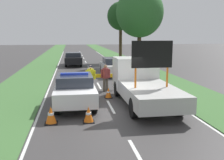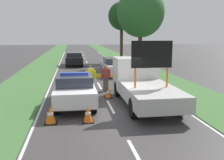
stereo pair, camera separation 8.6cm
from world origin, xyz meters
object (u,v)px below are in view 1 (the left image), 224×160
(pedestrian_civilian, at_px, (106,76))
(traffic_cone_behind_barrier, at_px, (51,115))
(traffic_cone_centre_front, at_px, (128,81))
(traffic_cone_near_truck, at_px, (108,93))
(police_car, at_px, (75,89))
(queued_car_sedan_black, at_px, (73,59))
(road_barrier, at_px, (102,77))
(traffic_cone_near_police, at_px, (89,115))
(work_truck, at_px, (142,82))
(roadside_tree_near_left, at_px, (121,16))
(queued_car_van_white, at_px, (114,66))
(police_officer, at_px, (91,77))
(roadside_tree_near_right, at_px, (140,13))

(pedestrian_civilian, xyz_separation_m, traffic_cone_behind_barrier, (-2.93, -5.64, -0.63))
(traffic_cone_centre_front, distance_m, traffic_cone_near_truck, 4.04)
(police_car, distance_m, queued_car_sedan_black, 17.08)
(road_barrier, height_order, traffic_cone_near_police, road_barrier)
(pedestrian_civilian, relative_size, queued_car_sedan_black, 0.36)
(work_truck, relative_size, traffic_cone_behind_barrier, 8.90)
(roadside_tree_near_left, bearing_deg, traffic_cone_behind_barrier, -107.35)
(pedestrian_civilian, distance_m, traffic_cone_near_police, 5.93)
(traffic_cone_centre_front, bearing_deg, traffic_cone_near_truck, -118.40)
(traffic_cone_near_truck, bearing_deg, police_car, -146.44)
(traffic_cone_near_truck, relative_size, traffic_cone_behind_barrier, 0.84)
(traffic_cone_behind_barrier, bearing_deg, work_truck, 31.03)
(traffic_cone_near_police, xyz_separation_m, traffic_cone_near_truck, (1.37, 3.94, -0.03))
(pedestrian_civilian, relative_size, traffic_cone_centre_front, 2.92)
(queued_car_sedan_black, distance_m, roadside_tree_near_left, 8.34)
(roadside_tree_near_left, bearing_deg, work_truck, -97.61)
(police_car, height_order, queued_car_sedan_black, police_car)
(pedestrian_civilian, relative_size, queued_car_van_white, 0.36)
(work_truck, height_order, traffic_cone_near_police, work_truck)
(police_car, bearing_deg, roadside_tree_near_left, 73.12)
(police_officer, bearing_deg, roadside_tree_near_left, -99.03)
(traffic_cone_centre_front, relative_size, traffic_cone_behind_barrier, 0.81)
(queued_car_sedan_black, bearing_deg, pedestrian_civilian, 97.43)
(road_barrier, height_order, police_officer, police_officer)
(road_barrier, bearing_deg, roadside_tree_near_left, 74.90)
(queued_car_sedan_black, height_order, roadside_tree_near_right, roadside_tree_near_right)
(queued_car_van_white, bearing_deg, traffic_cone_near_truck, 78.89)
(traffic_cone_behind_barrier, distance_m, roadside_tree_near_right, 20.64)
(traffic_cone_near_police, bearing_deg, queued_car_sedan_black, 91.12)
(pedestrian_civilian, bearing_deg, work_truck, -80.14)
(queued_car_sedan_black, bearing_deg, traffic_cone_near_truck, 96.35)
(police_car, height_order, police_officer, police_officer)
(work_truck, xyz_separation_m, queued_car_van_white, (0.09, 9.66, -0.28))
(road_barrier, bearing_deg, police_car, -116.82)
(police_car, distance_m, traffic_cone_near_truck, 2.30)
(traffic_cone_near_police, relative_size, queued_car_sedan_black, 0.14)
(traffic_cone_centre_front, bearing_deg, roadside_tree_near_right, 71.62)
(queued_car_sedan_black, distance_m, roadside_tree_near_right, 8.96)
(police_officer, bearing_deg, pedestrian_civilian, -145.67)
(road_barrier, xyz_separation_m, traffic_cone_centre_front, (2.03, 1.26, -0.54))
(police_officer, distance_m, traffic_cone_behind_barrier, 5.55)
(road_barrier, distance_m, queued_car_van_white, 6.40)
(traffic_cone_behind_barrier, xyz_separation_m, queued_car_sedan_black, (1.09, 19.70, 0.43))
(traffic_cone_behind_barrier, bearing_deg, queued_car_van_white, 69.88)
(police_car, xyz_separation_m, road_barrier, (1.76, 3.54, -0.00))
(traffic_cone_near_truck, distance_m, traffic_cone_behind_barrier, 4.81)
(work_truck, xyz_separation_m, pedestrian_civilian, (-1.50, 2.98, -0.09))
(queued_car_van_white, bearing_deg, work_truck, 89.46)
(queued_car_van_white, height_order, queued_car_sedan_black, queued_car_sedan_black)
(road_barrier, relative_size, queued_car_sedan_black, 0.54)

